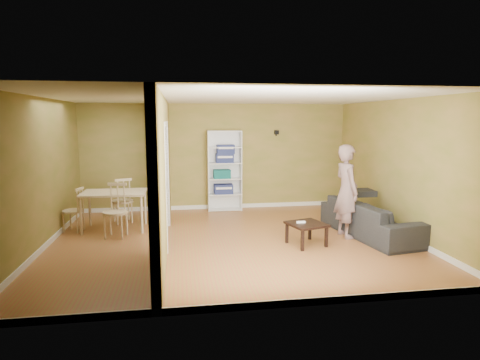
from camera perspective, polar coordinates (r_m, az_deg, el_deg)
name	(u,v)px	position (r m, az deg, el deg)	size (l,w,h in m)	color
room_shell	(231,171)	(7.22, -1.33, 1.30)	(6.50, 6.50, 6.50)	#994B2E
partition	(163,172)	(7.16, -10.90, 1.09)	(0.22, 5.50, 2.60)	#A78348
wall_speaker	(277,132)	(10.09, 5.22, 6.76)	(0.10, 0.10, 0.10)	black
sofa	(371,213)	(8.11, 18.08, -4.49)	(0.99, 2.30, 0.88)	#333334
person	(347,183)	(7.79, 14.95, -0.43)	(0.59, 0.75, 2.07)	slate
bookshelf	(224,171)	(9.84, -2.25, 1.35)	(0.82, 0.36, 1.95)	white
paper_box_navy_a	(223,189)	(9.86, -2.38, -1.27)	(0.45, 0.29, 0.23)	navy
paper_box_teal	(222,174)	(9.80, -2.59, 0.86)	(0.41, 0.27, 0.21)	teal
paper_box_navy_b	(225,158)	(9.76, -2.21, 3.12)	(0.42, 0.28, 0.22)	navy
paper_box_navy_c	(226,149)	(9.74, -2.07, 4.39)	(0.42, 0.27, 0.22)	navy
coffee_table	(307,226)	(7.25, 9.44, -6.52)	(0.60, 0.60, 0.40)	black
game_controller	(301,222)	(7.23, 8.65, -5.93)	(0.16, 0.04, 0.03)	white
dining_table	(114,196)	(8.47, -17.48, -2.12)	(1.25, 0.83, 0.78)	#DAB38F
chair_left	(73,210)	(8.64, -22.66, -3.91)	(0.41, 0.41, 0.89)	#D6BD7C
chair_near	(115,211)	(7.93, -17.32, -4.21)	(0.47, 0.47, 1.02)	tan
chair_far	(122,200)	(9.05, -16.37, -2.73)	(0.45, 0.45, 0.99)	tan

